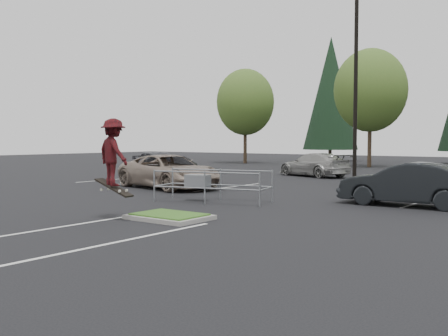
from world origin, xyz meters
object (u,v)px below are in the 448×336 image
Objects in this scene: car_l_tan at (169,171)px; car_far_silver at (315,165)px; decid_a at (245,104)px; conif_a at (331,93)px; car_r_charc at (408,184)px; light_pole at (356,89)px; car_l_grey at (159,164)px; skateboarder at (113,153)px; decid_b at (370,93)px; cart_corral at (201,181)px; car_l_black at (174,169)px.

car_l_tan is 11.17m from car_far_silver.
car_l_tan is (11.51, -23.03, -4.80)m from decid_a.
car_far_silver is (1.93, 11.00, -0.06)m from car_l_tan.
conif_a reaches higher than car_r_charc.
light_pole is 12.58m from car_l_grey.
decid_a is 1.59× the size of car_l_tan.
skateboarder reaches higher than car_r_charc.
conif_a is 2.87× the size of car_r_charc.
light_pole is 4.62× the size of skateboarder.
light_pole is 2.09× the size of car_l_grey.
decid_a is 12.02m from decid_b.
car_l_grey is at bearing -106.09° from decid_b.
decid_b is 2.21× the size of cart_corral.
car_l_grey is at bearing 126.96° from cart_corral.
skateboarder is 9.93m from car_r_charc.
car_r_charc is (11.00, 0.05, -0.03)m from car_l_tan.
light_pole is 2.32× the size of cart_corral.
car_r_charc is at bearing -60.69° from conif_a.
car_far_silver is (13.44, -12.03, -4.86)m from decid_a.
light_pole is 2.04× the size of car_far_silver.
car_far_silver is (-5.07, 6.00, -3.84)m from light_pole.
conif_a reaches higher than decid_a.
car_far_silver is at bearing -141.44° from car_r_charc.
car_l_tan is at bearing -63.45° from decid_a.
light_pole reaches higher than skateboarder.
light_pole is at bearing -65.19° from car_l_grey.
car_l_grey is 1.07× the size of car_r_charc.
light_pole is at bearing -64.09° from car_l_black.
decid_a is 23.76m from car_l_black.
decid_b is 13.69m from car_far_silver.
car_l_black is at bearing -100.08° from car_r_charc.
cart_corral is 0.90× the size of car_l_grey.
light_pole is 9.31m from cart_corral.
conif_a is at bearing 130.17° from decid_b.
car_l_grey is 9.50m from car_far_silver.
decid_b reaches higher than car_far_silver.
decid_b is 12.43m from conif_a.
light_pole reaches higher than cart_corral.
conif_a is 5.93× the size of skateboarder.
skateboarder is (0.81, -4.88, 1.16)m from cart_corral.
car_l_black is (-1.99, -21.50, -5.32)m from decid_b.
light_pole reaches higher than decid_a.
light_pole is 7.42m from car_r_charc.
car_l_tan is (-0.49, -23.53, -5.26)m from decid_b.
decid_a reaches higher than skateboarder.
light_pole reaches higher than car_l_tan.
car_r_charc is at bearing -45.59° from decid_a.
light_pole is 25.86m from decid_a.
car_l_black is at bearing -64.52° from decid_a.
car_r_charc is (10.51, -23.48, -5.30)m from decid_b.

